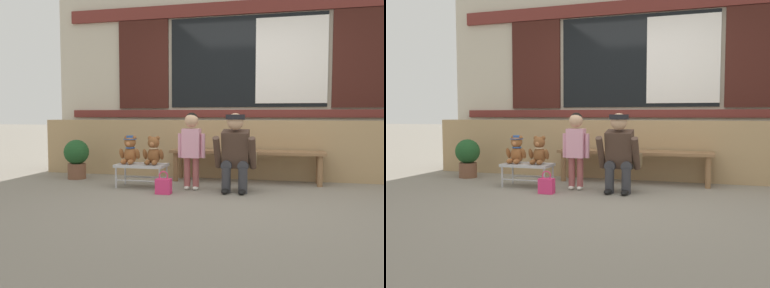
# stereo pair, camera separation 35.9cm
# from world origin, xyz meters

# --- Properties ---
(ground_plane) EXTENTS (60.00, 60.00, 0.00)m
(ground_plane) POSITION_xyz_m (0.00, 0.00, 0.00)
(ground_plane) COLOR gray
(brick_low_wall) EXTENTS (6.29, 0.25, 0.85)m
(brick_low_wall) POSITION_xyz_m (0.00, 1.43, 0.42)
(brick_low_wall) COLOR tan
(brick_low_wall) RESTS_ON ground
(shop_facade) EXTENTS (6.42, 0.26, 3.72)m
(shop_facade) POSITION_xyz_m (0.00, 1.94, 1.86)
(shop_facade) COLOR beige
(shop_facade) RESTS_ON ground
(wooden_bench_long) EXTENTS (2.10, 0.40, 0.44)m
(wooden_bench_long) POSITION_xyz_m (0.08, 1.06, 0.37)
(wooden_bench_long) COLOR #8E6642
(wooden_bench_long) RESTS_ON ground
(small_display_bench) EXTENTS (0.64, 0.36, 0.30)m
(small_display_bench) POSITION_xyz_m (-1.18, 0.36, 0.27)
(small_display_bench) COLOR #BCBCC1
(small_display_bench) RESTS_ON ground
(teddy_bear_with_hat) EXTENTS (0.28, 0.27, 0.36)m
(teddy_bear_with_hat) POSITION_xyz_m (-1.34, 0.37, 0.47)
(teddy_bear_with_hat) COLOR #93562D
(teddy_bear_with_hat) RESTS_ON small_display_bench
(teddy_bear_plain) EXTENTS (0.28, 0.26, 0.36)m
(teddy_bear_plain) POSITION_xyz_m (-1.02, 0.36, 0.46)
(teddy_bear_plain) COLOR brown
(teddy_bear_plain) RESTS_ON small_display_bench
(child_standing) EXTENTS (0.35, 0.18, 0.96)m
(child_standing) POSITION_xyz_m (-0.52, 0.34, 0.59)
(child_standing) COLOR #994C4C
(child_standing) RESTS_ON ground
(adult_crouching) EXTENTS (0.50, 0.49, 0.95)m
(adult_crouching) POSITION_xyz_m (0.04, 0.34, 0.48)
(adult_crouching) COLOR #333338
(adult_crouching) RESTS_ON ground
(handbag_on_ground) EXTENTS (0.18, 0.11, 0.27)m
(handbag_on_ground) POSITION_xyz_m (-0.77, -0.01, 0.10)
(handbag_on_ground) COLOR #E53370
(handbag_on_ground) RESTS_ON ground
(potted_plant) EXTENTS (0.36, 0.36, 0.57)m
(potted_plant) POSITION_xyz_m (-2.35, 0.80, 0.32)
(potted_plant) COLOR brown
(potted_plant) RESTS_ON ground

